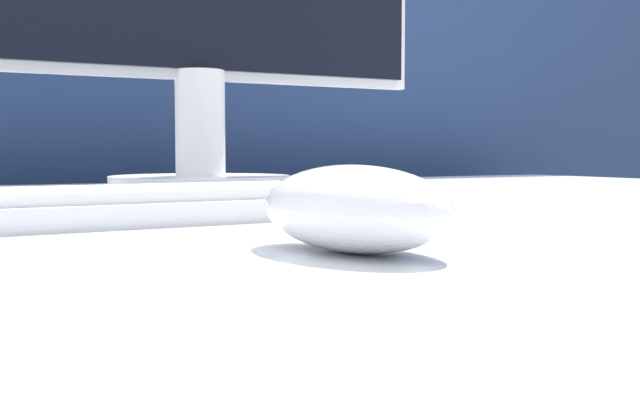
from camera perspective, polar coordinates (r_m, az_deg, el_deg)
The scene contains 3 objects.
partition_panel at distance 1.36m, azimuth -18.83°, elevation -3.42°, with size 5.00×0.03×1.26m.
computer_mouse_near at distance 0.37m, azimuth 2.57°, elevation -0.65°, with size 0.09×0.13×0.04m.
keyboard at distance 0.55m, azimuth -18.90°, elevation -0.50°, with size 0.42×0.14×0.02m.
Camera 1 is at (-0.22, -0.62, 0.79)m, focal length 42.00 mm.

